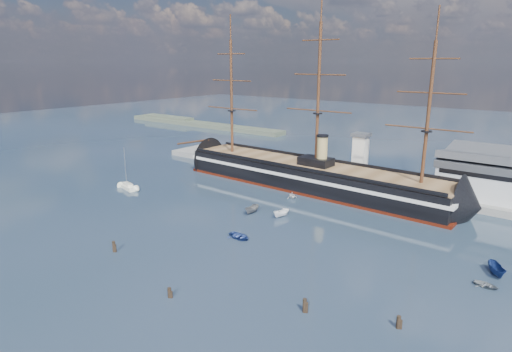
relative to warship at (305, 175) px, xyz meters
The scene contains 16 objects.
ground 22.45m from the warship, 64.89° to the right, with size 600.00×600.00×0.00m, color #1D2F3D.
quay 25.45m from the warship, 39.55° to the left, with size 180.00×18.00×2.00m, color slate.
quay_tower 18.84m from the warship, 46.41° to the left, with size 5.00×5.00×15.00m.
shoreline 149.98m from the warship, 149.99° to the left, with size 120.00×10.00×4.00m.
warship is the anchor object (origin of this frame).
sailboat 55.96m from the warship, 140.58° to the right, with size 8.69×4.40×13.35m.
motorboat_a 29.62m from the warship, 86.71° to the right, with size 6.32×2.32×2.53m, color slate.
motorboat_b 45.32m from the warship, 77.60° to the right, with size 3.60×1.44×1.68m, color navy.
motorboat_c 28.79m from the warship, 70.76° to the right, with size 6.04×2.21×2.41m, color white.
motorboat_d 13.02m from the warship, 75.77° to the right, with size 5.49×2.38×2.01m, color white.
motorboat_e 67.50m from the warship, 30.19° to the right, with size 2.57×1.03×1.20m, color slate.
motorboat_f 65.27m from the warship, 25.33° to the right, with size 6.71×2.46×2.68m, color navy.
piling_near_left 66.02m from the warship, 95.92° to the right, with size 0.64×0.64×3.07m, color black.
piling_near_mid 72.49m from the warship, 77.00° to the right, with size 0.64×0.64×2.52m, color black.
piling_near_right 70.75m from the warship, 58.64° to the right, with size 0.64×0.64×3.10m, color black.
piling_far_right 74.82m from the warship, 47.83° to the right, with size 0.64×0.64×2.79m, color black.
Camera 1 is at (58.16, -52.86, 38.84)m, focal length 30.00 mm.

